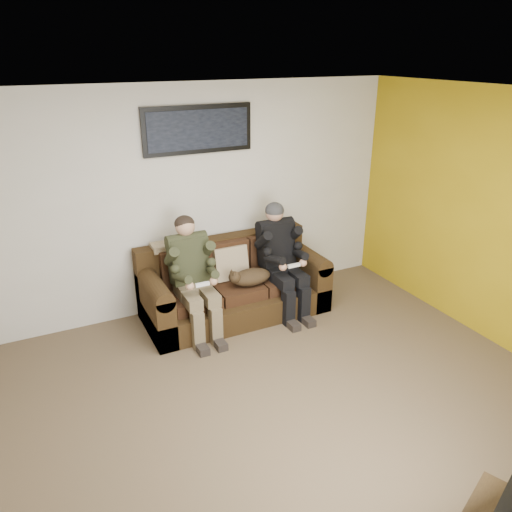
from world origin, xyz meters
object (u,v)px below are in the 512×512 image
cat (250,277)px  person_right (281,253)px  sofa (232,287)px  person_left (192,270)px  framed_poster (198,129)px

cat → person_right: bearing=7.3°
sofa → cat: bearing=-62.9°
person_left → cat: bearing=-4.7°
person_left → cat: size_ratio=1.94×
person_right → framed_poster: size_ratio=1.03×
person_left → cat: 0.69m
person_right → person_left: bearing=-180.0°
person_left → framed_poster: 1.54m
person_left → framed_poster: bearing=58.9°
person_left → person_right: size_ratio=0.99×
framed_poster → person_right: bearing=-37.4°
framed_poster → sofa: bearing=-62.9°
person_right → framed_poster: framed_poster is taller
person_left → person_right: 1.08m
person_left → person_right: person_right is taller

